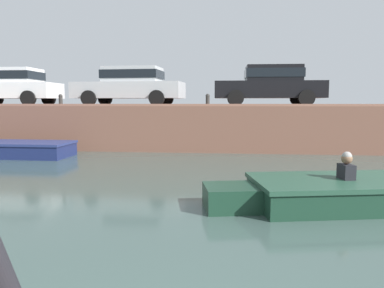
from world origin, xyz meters
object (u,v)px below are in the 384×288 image
Objects in this scene: car_left_inner_silver at (130,85)px; mooring_bollard_west at (61,100)px; mooring_bollard_mid at (208,99)px; car_centre_black at (270,84)px; motorboat_passing at (371,192)px; car_leftmost_white at (12,85)px.

car_left_inner_silver reaches higher than mooring_bollard_west.
mooring_bollard_mid is (3.22, -1.38, -0.61)m from car_left_inner_silver.
car_centre_black reaches higher than mooring_bollard_mid.
motorboat_passing is 1.25× the size of car_left_inner_silver.
car_leftmost_white is 3.15m from mooring_bollard_west.
car_centre_black reaches higher than motorboat_passing.
car_left_inner_silver is 2.78m from mooring_bollard_west.
car_left_inner_silver and car_centre_black have the same top height.
car_leftmost_white reaches higher than mooring_bollard_mid.
mooring_bollard_west is (-2.33, -1.38, -0.61)m from car_left_inner_silver.
car_centre_black reaches higher than mooring_bollard_west.
mooring_bollard_west is at bearing 180.00° from mooring_bollard_mid.
mooring_bollard_west is (-7.91, -1.38, -0.61)m from car_centre_black.
car_centre_black is at bearing 0.00° from car_leftmost_white.
car_centre_black is 8.05m from mooring_bollard_west.
motorboat_passing is at bearing -63.99° from mooring_bollard_mid.
car_leftmost_white is at bearing 153.38° from mooring_bollard_west.
mooring_bollard_west and mooring_bollard_mid have the same top height.
mooring_bollard_mid is at bearing 0.00° from mooring_bollard_west.
car_leftmost_white is at bearing 144.83° from motorboat_passing.
car_centre_black is 2.80m from mooring_bollard_mid.
mooring_bollard_mid reaches higher than motorboat_passing.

